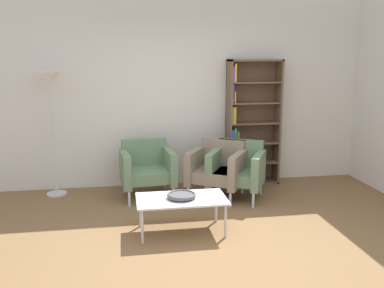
{
  "coord_description": "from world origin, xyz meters",
  "views": [
    {
      "loc": [
        -0.89,
        -3.83,
        1.95
      ],
      "look_at": [
        -0.11,
        0.84,
        0.95
      ],
      "focal_mm": 39.19,
      "sensor_mm": 36.0,
      "label": 1
    }
  ],
  "objects_px": {
    "coffee_table_low": "(181,201)",
    "armchair_by_bookshelf": "(218,168)",
    "bookshelf_tall": "(249,124)",
    "decorative_bowl": "(181,195)",
    "armchair_near_window": "(147,167)",
    "floor_lamp_torchiere": "(50,93)",
    "armchair_corner_red": "(237,168)"
  },
  "relations": [
    {
      "from": "armchair_corner_red",
      "to": "coffee_table_low",
      "type": "bearing_deg",
      "value": -103.47
    },
    {
      "from": "armchair_near_window",
      "to": "floor_lamp_torchiere",
      "type": "bearing_deg",
      "value": 162.79
    },
    {
      "from": "decorative_bowl",
      "to": "armchair_near_window",
      "type": "xyz_separation_m",
      "value": [
        -0.31,
        1.32,
        -0.02
      ]
    },
    {
      "from": "armchair_near_window",
      "to": "coffee_table_low",
      "type": "bearing_deg",
      "value": -83.01
    },
    {
      "from": "armchair_near_window",
      "to": "floor_lamp_torchiere",
      "type": "height_order",
      "value": "floor_lamp_torchiere"
    },
    {
      "from": "bookshelf_tall",
      "to": "coffee_table_low",
      "type": "xyz_separation_m",
      "value": [
        -1.29,
        -1.7,
        -0.56
      ]
    },
    {
      "from": "armchair_corner_red",
      "to": "armchair_near_window",
      "type": "bearing_deg",
      "value": -164.19
    },
    {
      "from": "coffee_table_low",
      "to": "armchair_by_bookshelf",
      "type": "relative_size",
      "value": 1.07
    },
    {
      "from": "decorative_bowl",
      "to": "floor_lamp_torchiere",
      "type": "relative_size",
      "value": 0.18
    },
    {
      "from": "bookshelf_tall",
      "to": "armchair_near_window",
      "type": "xyz_separation_m",
      "value": [
        -1.59,
        -0.38,
        -0.51
      ]
    },
    {
      "from": "armchair_near_window",
      "to": "armchair_by_bookshelf",
      "type": "bearing_deg",
      "value": -16.54
    },
    {
      "from": "bookshelf_tall",
      "to": "decorative_bowl",
      "type": "relative_size",
      "value": 5.94
    },
    {
      "from": "coffee_table_low",
      "to": "armchair_near_window",
      "type": "relative_size",
      "value": 1.28
    },
    {
      "from": "armchair_by_bookshelf",
      "to": "bookshelf_tall",
      "type": "bearing_deg",
      "value": 73.94
    },
    {
      "from": "decorative_bowl",
      "to": "bookshelf_tall",
      "type": "bearing_deg",
      "value": 52.87
    },
    {
      "from": "armchair_corner_red",
      "to": "armchair_by_bookshelf",
      "type": "bearing_deg",
      "value": -169.8
    },
    {
      "from": "armchair_near_window",
      "to": "armchair_corner_red",
      "type": "distance_m",
      "value": 1.26
    },
    {
      "from": "bookshelf_tall",
      "to": "floor_lamp_torchiere",
      "type": "relative_size",
      "value": 1.09
    },
    {
      "from": "decorative_bowl",
      "to": "coffee_table_low",
      "type": "bearing_deg",
      "value": 0.0
    },
    {
      "from": "bookshelf_tall",
      "to": "floor_lamp_torchiere",
      "type": "distance_m",
      "value": 2.92
    },
    {
      "from": "floor_lamp_torchiere",
      "to": "armchair_corner_red",
      "type": "bearing_deg",
      "value": -11.62
    },
    {
      "from": "bookshelf_tall",
      "to": "armchair_corner_red",
      "type": "relative_size",
      "value": 2.05
    },
    {
      "from": "coffee_table_low",
      "to": "armchair_by_bookshelf",
      "type": "xyz_separation_m",
      "value": [
        0.67,
        1.14,
        0.05
      ]
    },
    {
      "from": "armchair_by_bookshelf",
      "to": "armchair_near_window",
      "type": "height_order",
      "value": "same"
    },
    {
      "from": "decorative_bowl",
      "to": "armchair_by_bookshelf",
      "type": "relative_size",
      "value": 0.34
    },
    {
      "from": "coffee_table_low",
      "to": "armchair_near_window",
      "type": "height_order",
      "value": "armchair_near_window"
    },
    {
      "from": "coffee_table_low",
      "to": "armchair_by_bookshelf",
      "type": "distance_m",
      "value": 1.32
    },
    {
      "from": "bookshelf_tall",
      "to": "armchair_near_window",
      "type": "height_order",
      "value": "bookshelf_tall"
    },
    {
      "from": "decorative_bowl",
      "to": "armchair_corner_red",
      "type": "relative_size",
      "value": 0.35
    },
    {
      "from": "bookshelf_tall",
      "to": "coffee_table_low",
      "type": "height_order",
      "value": "bookshelf_tall"
    },
    {
      "from": "bookshelf_tall",
      "to": "armchair_by_bookshelf",
      "type": "height_order",
      "value": "bookshelf_tall"
    },
    {
      "from": "decorative_bowl",
      "to": "armchair_near_window",
      "type": "height_order",
      "value": "armchair_near_window"
    }
  ]
}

